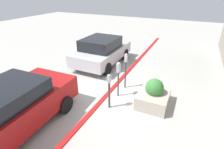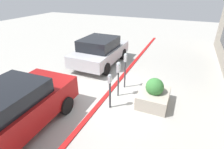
% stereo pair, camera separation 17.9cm
% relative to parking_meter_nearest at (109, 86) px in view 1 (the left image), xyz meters
% --- Properties ---
extents(ground_plane, '(40.00, 40.00, 0.00)m').
position_rel_parking_meter_nearest_xyz_m(ground_plane, '(0.77, 0.36, -0.87)').
color(ground_plane, '#ADAAA3').
extents(curb_strip, '(19.00, 0.16, 0.04)m').
position_rel_parking_meter_nearest_xyz_m(curb_strip, '(0.77, 0.44, -0.85)').
color(curb_strip, red).
rests_on(curb_strip, ground_plane).
extents(parking_meter_nearest, '(0.17, 0.14, 1.33)m').
position_rel_parking_meter_nearest_xyz_m(parking_meter_nearest, '(0.00, 0.00, 0.00)').
color(parking_meter_nearest, '#38383D').
rests_on(parking_meter_nearest, ground_plane).
extents(parking_meter_second, '(0.19, 0.16, 1.44)m').
position_rel_parking_meter_nearest_xyz_m(parking_meter_second, '(0.82, 0.02, 0.20)').
color(parking_meter_second, '#38383D').
rests_on(parking_meter_second, ground_plane).
extents(parking_meter_middle, '(0.15, 0.13, 1.55)m').
position_rel_parking_meter_nearest_xyz_m(parking_meter_middle, '(1.54, 0.00, 0.18)').
color(parking_meter_middle, '#38383D').
rests_on(parking_meter_middle, ground_plane).
extents(planter_box, '(1.29, 1.06, 1.04)m').
position_rel_parking_meter_nearest_xyz_m(planter_box, '(0.84, -1.36, -0.49)').
color(planter_box, '#B2A899').
rests_on(planter_box, ground_plane).
extents(parked_car_front, '(3.93, 1.93, 1.49)m').
position_rel_parking_meter_nearest_xyz_m(parked_car_front, '(-2.10, 2.09, -0.10)').
color(parked_car_front, maroon).
rests_on(parked_car_front, ground_plane).
extents(parked_car_middle, '(3.83, 1.97, 1.49)m').
position_rel_parking_meter_nearest_xyz_m(parked_car_middle, '(3.44, 2.13, -0.11)').
color(parked_car_middle, '#B7B7BC').
rests_on(parked_car_middle, ground_plane).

